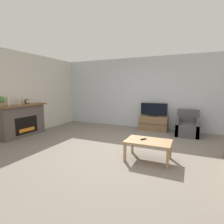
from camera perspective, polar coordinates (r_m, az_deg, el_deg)
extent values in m
plane|color=slate|center=(4.46, 2.63, -12.47)|extent=(24.00, 24.00, 0.00)
cube|color=silver|center=(6.84, 11.30, 6.05)|extent=(12.00, 0.06, 2.70)
cube|color=beige|center=(6.37, -28.20, 5.14)|extent=(0.06, 12.00, 2.70)
cube|color=#564C47|center=(6.30, -26.95, -2.68)|extent=(0.28, 1.48, 0.98)
cube|color=black|center=(6.21, -26.05, -3.87)|extent=(0.01, 0.81, 0.54)
cube|color=orange|center=(6.24, -25.95, -5.20)|extent=(0.01, 0.57, 0.11)
cube|color=brown|center=(6.21, -27.07, 1.97)|extent=(0.40, 1.60, 0.05)
cylinder|color=beige|center=(5.92, -30.84, 3.05)|extent=(0.09, 0.09, 0.28)
sphere|color=beige|center=(5.91, -30.93, 4.44)|extent=(0.05, 0.05, 0.05)
cylinder|color=beige|center=(6.14, -28.07, 2.92)|extent=(0.07, 0.07, 0.18)
sphere|color=beige|center=(6.13, -28.13, 3.80)|extent=(0.04, 0.04, 0.04)
cube|color=brown|center=(6.31, -26.06, 3.03)|extent=(0.07, 0.11, 0.15)
cylinder|color=white|center=(6.28, -25.85, 3.13)|extent=(0.00, 0.08, 0.08)
cylinder|color=#936B4C|center=(5.82, -32.38, 2.06)|extent=(0.14, 0.14, 0.11)
sphere|color=#477038|center=(5.81, -32.48, 3.36)|extent=(0.20, 0.20, 0.20)
cube|color=brown|center=(6.62, 13.35, -3.56)|extent=(1.01, 0.41, 0.52)
cube|color=black|center=(6.42, 12.99, -3.91)|extent=(0.99, 0.01, 0.01)
cube|color=black|center=(6.57, 13.43, -1.16)|extent=(0.34, 0.18, 0.04)
cube|color=black|center=(6.54, 13.50, 0.92)|extent=(0.96, 0.03, 0.44)
cube|color=black|center=(6.53, 13.47, 0.91)|extent=(0.88, 0.01, 0.40)
cube|color=#4C4C51|center=(6.26, 23.33, -5.25)|extent=(0.70, 0.76, 0.40)
cube|color=#4C4C51|center=(6.49, 23.58, -1.07)|extent=(0.70, 0.14, 0.43)
cube|color=#4C4C51|center=(6.24, 20.62, -4.22)|extent=(0.10, 0.76, 0.59)
cube|color=#4C4C51|center=(6.24, 26.13, -4.53)|extent=(0.10, 0.76, 0.59)
cube|color=#A37F56|center=(3.87, 11.78, -9.33)|extent=(0.95, 0.62, 0.03)
cube|color=#A37F56|center=(3.81, 4.21, -12.91)|extent=(0.05, 0.05, 0.40)
cube|color=#A37F56|center=(3.63, 17.68, -14.36)|extent=(0.05, 0.05, 0.40)
cube|color=#A37F56|center=(4.29, 6.70, -10.53)|extent=(0.05, 0.05, 0.40)
cube|color=#A37F56|center=(4.13, 18.56, -11.64)|extent=(0.05, 0.05, 0.40)
cube|color=black|center=(3.92, 10.22, -8.70)|extent=(0.12, 0.15, 0.02)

